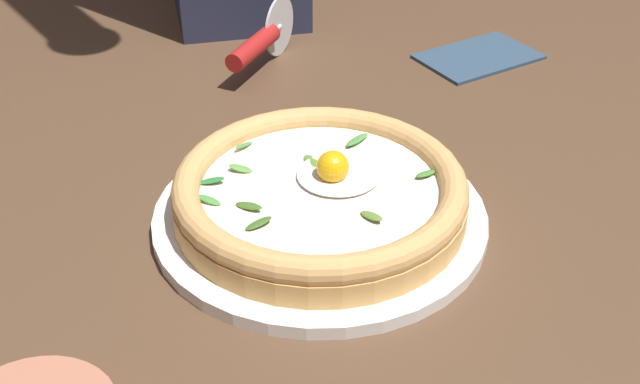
{
  "coord_description": "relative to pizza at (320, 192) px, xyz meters",
  "views": [
    {
      "loc": [
        -0.3,
        -0.51,
        0.41
      ],
      "look_at": [
        -0.02,
        -0.02,
        0.03
      ],
      "focal_mm": 44.7,
      "sensor_mm": 36.0,
      "label": 1
    }
  ],
  "objects": [
    {
      "name": "pizza_cutter",
      "position": [
        0.09,
        0.3,
        0.0
      ],
      "size": [
        0.13,
        0.1,
        0.07
      ],
      "color": "silver",
      "rests_on": "ground"
    },
    {
      "name": "folded_napkin",
      "position": [
        0.33,
        0.19,
        -0.03
      ],
      "size": [
        0.14,
        0.09,
        0.01
      ],
      "primitive_type": "cube",
      "rotation": [
        0.0,
        0.0,
        0.03
      ],
      "color": "#30485E",
      "rests_on": "ground"
    },
    {
      "name": "ground_plane",
      "position": [
        0.02,
        0.02,
        -0.05
      ],
      "size": [
        2.4,
        2.4,
        0.03
      ],
      "primitive_type": "cube",
      "color": "brown",
      "rests_on": "ground"
    },
    {
      "name": "pizza",
      "position": [
        0.0,
        0.0,
        0.0
      ],
      "size": [
        0.25,
        0.25,
        0.05
      ],
      "color": "#E1AA5C",
      "rests_on": "pizza_plate"
    },
    {
      "name": "pizza_plate",
      "position": [
        -0.0,
        -0.0,
        -0.03
      ],
      "size": [
        0.29,
        0.29,
        0.01
      ],
      "primitive_type": "cylinder",
      "color": "white",
      "rests_on": "ground"
    }
  ]
}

